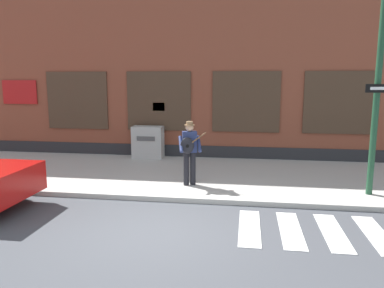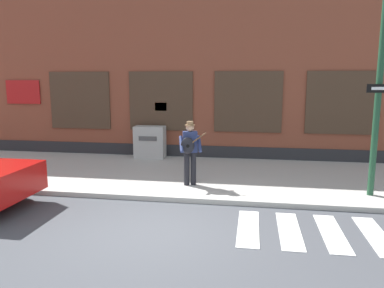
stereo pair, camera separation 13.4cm
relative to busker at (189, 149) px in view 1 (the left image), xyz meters
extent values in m
plane|color=#424449|center=(-0.13, -2.87, -1.11)|extent=(160.00, 160.00, 0.00)
cube|color=#ADAAA3|center=(-0.13, 1.31, -1.05)|extent=(28.00, 4.89, 0.12)
cube|color=brown|center=(-0.13, 5.75, 3.01)|extent=(28.00, 4.00, 8.23)
cube|color=#28282B|center=(-0.13, 3.73, -0.83)|extent=(28.00, 0.04, 0.55)
cube|color=#473323|center=(-4.85, 3.72, 1.05)|extent=(2.36, 0.06, 2.13)
cube|color=black|center=(-4.85, 3.71, 1.05)|extent=(2.24, 0.03, 2.01)
cube|color=#473323|center=(-1.71, 3.72, 1.05)|extent=(2.36, 0.06, 2.13)
cube|color=black|center=(-1.71, 3.71, 1.05)|extent=(2.24, 0.03, 2.01)
cube|color=#473323|center=(1.44, 3.72, 1.05)|extent=(2.36, 0.06, 2.13)
cube|color=black|center=(1.44, 3.71, 1.05)|extent=(2.24, 0.03, 2.01)
cube|color=#473323|center=(4.58, 3.72, 1.05)|extent=(2.36, 0.06, 2.13)
cube|color=black|center=(4.58, 3.71, 1.05)|extent=(2.24, 0.03, 2.01)
cube|color=red|center=(-7.17, 3.71, 1.35)|extent=(1.40, 0.04, 0.90)
cube|color=yellow|center=(-1.71, 3.70, 0.85)|extent=(0.44, 0.02, 0.30)
cube|color=silver|center=(1.60, -2.43, -1.10)|extent=(0.42, 1.90, 0.01)
cube|color=silver|center=(2.40, -2.43, -1.10)|extent=(0.42, 1.90, 0.01)
cube|color=silver|center=(3.20, -2.43, -1.10)|extent=(0.42, 1.90, 0.01)
cube|color=silver|center=(3.99, -2.43, -1.10)|extent=(0.42, 1.90, 0.01)
cube|color=silver|center=(-3.32, -1.79, -0.37)|extent=(0.06, 0.24, 0.12)
cube|color=silver|center=(-3.33, -2.93, -0.37)|extent=(0.06, 0.24, 0.12)
cylinder|color=black|center=(-4.25, -1.48, -0.78)|extent=(0.66, 0.24, 0.66)
cylinder|color=black|center=(0.09, 0.06, -0.54)|extent=(0.15, 0.15, 0.90)
cylinder|color=black|center=(-0.08, 0.00, -0.54)|extent=(0.15, 0.15, 0.90)
cube|color=navy|center=(0.00, 0.04, 0.19)|extent=(0.42, 0.31, 0.56)
sphere|color=tan|center=(0.00, 0.04, 0.58)|extent=(0.22, 0.22, 0.22)
cylinder|color=olive|center=(0.00, 0.04, 0.64)|extent=(0.28, 0.28, 0.02)
cylinder|color=olive|center=(0.00, 0.04, 0.69)|extent=(0.18, 0.18, 0.09)
cylinder|color=navy|center=(0.26, 0.00, 0.15)|extent=(0.22, 0.52, 0.39)
cylinder|color=navy|center=(-0.21, -0.12, 0.15)|extent=(0.22, 0.52, 0.39)
ellipsoid|color=black|center=(-0.03, -0.16, 0.12)|extent=(0.38, 0.21, 0.44)
cylinder|color=black|center=(-0.02, -0.21, 0.12)|extent=(0.09, 0.03, 0.09)
cylinder|color=brown|center=(0.23, -0.11, 0.30)|extent=(0.46, 0.16, 0.34)
cylinder|color=#1E472D|center=(4.53, -0.13, 1.77)|extent=(0.15, 0.15, 5.51)
cube|color=black|center=(4.53, -0.24, 1.62)|extent=(0.60, 0.04, 0.20)
cube|color=white|center=(4.53, -0.26, 1.62)|extent=(0.40, 0.02, 0.07)
cube|color=#ADADA8|center=(-2.03, 3.30, -0.41)|extent=(1.09, 0.54, 1.16)
cube|color=#4C4C4C|center=(-2.03, 3.02, -0.23)|extent=(0.66, 0.02, 0.16)
camera|label=1|loc=(1.51, -9.62, 1.81)|focal=35.00mm
camera|label=2|loc=(1.64, -9.60, 1.81)|focal=35.00mm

